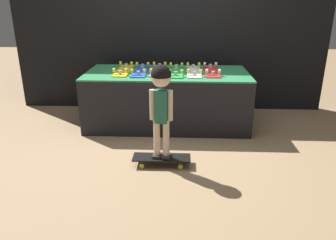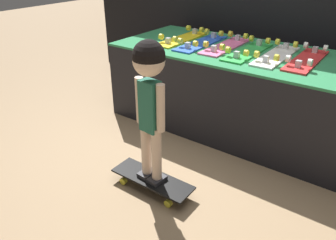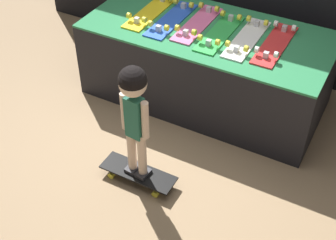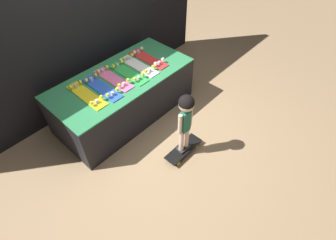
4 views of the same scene
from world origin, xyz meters
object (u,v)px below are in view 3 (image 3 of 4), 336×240
Objects in this scene: skateboard_pink_on_rack at (198,23)px; skateboard_green_on_rack at (220,32)px; skateboard_on_floor at (138,173)px; skateboard_blue_on_rack at (172,19)px; skateboard_yellow_on_rack at (150,11)px; skateboard_white_on_rack at (247,38)px; skateboard_red_on_rack at (275,43)px; child at (134,103)px.

skateboard_pink_on_rack is 1.00× the size of skateboard_green_on_rack.
skateboard_green_on_rack is 1.39m from skateboard_on_floor.
skateboard_yellow_on_rack is at bearing 172.57° from skateboard_blue_on_rack.
skateboard_red_on_rack is at bearing 6.54° from skateboard_white_on_rack.
skateboard_red_on_rack is at bearing 2.27° from skateboard_blue_on_rack.
skateboard_on_floor is 0.70m from child.
skateboard_white_on_rack is 1.44m from skateboard_on_floor.
skateboard_yellow_on_rack is at bearing 115.39° from skateboard_on_floor.
skateboard_green_on_rack is 1.00× the size of skateboard_white_on_rack.
skateboard_pink_on_rack is at bearing 1.43° from skateboard_yellow_on_rack.
skateboard_yellow_on_rack is 0.95m from skateboard_white_on_rack.
skateboard_yellow_on_rack is 1.17× the size of skateboard_on_floor.
skateboard_green_on_rack is 0.48m from skateboard_red_on_rack.
skateboard_white_on_rack is 1.00× the size of skateboard_red_on_rack.
skateboard_green_on_rack reaches higher than skateboard_on_floor.
skateboard_yellow_on_rack is at bearing -178.57° from skateboard_pink_on_rack.
skateboard_blue_on_rack is 1.00× the size of skateboard_red_on_rack.
skateboard_yellow_on_rack and skateboard_white_on_rack have the same top height.
skateboard_red_on_rack is (0.24, 0.03, 0.00)m from skateboard_white_on_rack.
skateboard_yellow_on_rack and skateboard_red_on_rack have the same top height.
skateboard_yellow_on_rack and skateboard_blue_on_rack have the same top height.
child reaches higher than skateboard_green_on_rack.
skateboard_white_on_rack is (0.47, -0.03, 0.00)m from skateboard_pink_on_rack.
skateboard_pink_on_rack and skateboard_green_on_rack have the same top height.
skateboard_on_floor is (0.59, -1.25, -0.68)m from skateboard_yellow_on_rack.
child is at bearing -64.61° from skateboard_yellow_on_rack.
skateboard_red_on_rack is (0.71, -0.01, 0.00)m from skateboard_pink_on_rack.
skateboard_yellow_on_rack is 0.47m from skateboard_pink_on_rack.
skateboard_pink_on_rack is at bearing 95.34° from skateboard_on_floor.
skateboard_yellow_on_rack is at bearing -179.68° from skateboard_red_on_rack.
skateboard_red_on_rack is at bearing 64.68° from skateboard_on_floor.
skateboard_on_floor is 0.62× the size of child.
skateboard_blue_on_rack is 1.00× the size of skateboard_white_on_rack.
skateboard_red_on_rack is at bearing 0.32° from skateboard_yellow_on_rack.
child reaches higher than skateboard_white_on_rack.
skateboard_yellow_on_rack is 1.00× the size of skateboard_green_on_rack.
skateboard_on_floor is (0.35, -1.21, -0.68)m from skateboard_blue_on_rack.
skateboard_green_on_rack is at bearing -1.09° from skateboard_blue_on_rack.
skateboard_red_on_rack is at bearing 5.61° from skateboard_green_on_rack.
skateboard_green_on_rack is at bearing 89.85° from child.
child reaches higher than skateboard_yellow_on_rack.
skateboard_green_on_rack and skateboard_white_on_rack have the same top height.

